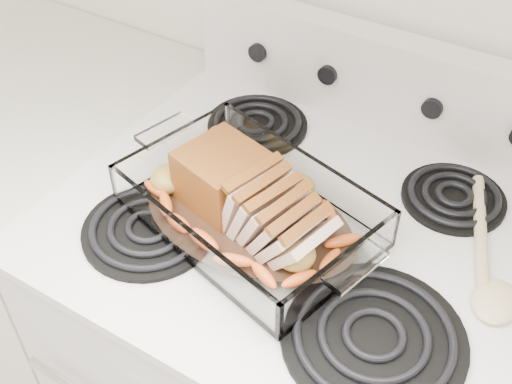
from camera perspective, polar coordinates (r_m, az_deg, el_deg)
The scene contains 6 objects.
electric_range at distance 1.39m, azimuth 3.41°, elevation -15.46°, with size 0.78×0.70×1.12m.
counter_left at distance 1.68m, azimuth -16.88°, elevation -4.96°, with size 0.58×0.68×0.93m.
baking_dish at distance 0.99m, azimuth -0.61°, elevation -1.87°, with size 0.38×0.25×0.07m.
pork_roast at distance 0.98m, azimuth -1.41°, elevation -0.14°, with size 0.26×0.12×0.09m.
roast_vegetables at distance 1.01m, azimuth 0.28°, elevation -0.26°, with size 0.35×0.19×0.04m.
wooden_spoon at distance 1.00m, azimuth 19.96°, elevation -6.39°, with size 0.14×0.28×0.02m.
Camera 1 is at (0.32, 0.99, 1.66)m, focal length 45.00 mm.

